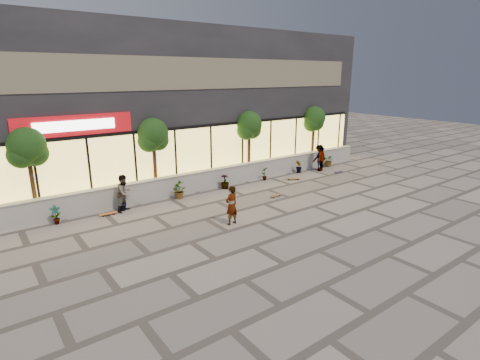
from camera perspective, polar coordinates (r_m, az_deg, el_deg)
ground at (r=15.73m, az=11.47°, el=-6.79°), size 80.00×80.00×0.00m
planter_wall at (r=20.60m, az=-2.95°, el=0.50°), size 22.00×0.42×1.04m
retail_building at (r=24.70m, az=-10.30°, el=11.59°), size 24.00×9.17×8.50m
shrub_a at (r=17.14m, az=-26.28°, el=-4.80°), size 0.43×0.29×0.81m
shrub_b at (r=17.76m, az=-17.44°, el=-3.17°), size 0.57×0.57×0.81m
shrub_c at (r=18.78m, az=-9.39°, el=-1.61°), size 0.68×0.77×0.81m
shrub_d at (r=20.14m, az=-2.31°, el=-0.21°), size 0.64×0.64×0.81m
shrub_e at (r=21.78m, az=3.78°, el=1.00°), size 0.46×0.35×0.81m
shrub_f at (r=23.64m, az=8.98°, el=2.03°), size 0.55×0.57×0.81m
shrub_g at (r=25.66m, az=13.40°, el=2.88°), size 0.77×0.84×0.81m
tree_west at (r=17.65m, az=-29.66°, el=4.03°), size 1.60×1.50×3.92m
tree_midwest at (r=19.06m, az=-13.09°, el=6.43°), size 1.60×1.50×3.92m
tree_mideast at (r=22.10m, az=1.40°, el=8.08°), size 1.60×1.50×3.92m
tree_east at (r=25.82m, az=11.20°, el=8.91°), size 1.60×1.50×3.92m
skater_center at (r=15.26m, az=-1.30°, el=-3.88°), size 0.65×0.48×1.64m
skater_left at (r=17.51m, az=-17.20°, el=-1.90°), size 1.04×0.98×1.69m
skater_right_near at (r=24.32m, az=12.30°, el=3.11°), size 0.97×0.63×1.53m
skater_right_far at (r=24.51m, az=11.98°, el=3.37°), size 1.08×0.64×1.65m
skateboard_center at (r=18.96m, az=5.48°, el=-2.36°), size 0.71×0.21×0.08m
skateboard_left at (r=17.43m, az=-19.44°, el=-4.85°), size 0.78×0.24×0.09m
skateboard_right_near at (r=22.10m, az=8.12°, el=0.24°), size 0.85×0.66×0.10m
skateboard_right_far at (r=24.30m, az=14.75°, el=1.26°), size 0.72×0.21×0.09m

